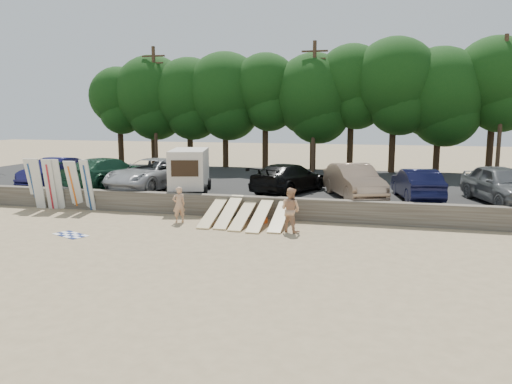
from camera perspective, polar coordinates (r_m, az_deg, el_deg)
ground at (r=20.76m, az=-5.15°, el=-4.43°), size 120.00×120.00×0.00m
seawall at (r=23.44m, az=-2.74°, el=-1.60°), size 44.00×0.50×1.00m
parking_lot at (r=30.62m, az=1.35°, el=0.63°), size 44.00×14.50×0.70m
treeline at (r=37.10m, az=4.65°, el=11.52°), size 32.49×6.64×9.27m
utility_poles at (r=35.36m, az=6.62°, el=9.95°), size 25.80×0.26×9.00m
box_trailer at (r=26.23m, az=-7.64°, el=2.69°), size 2.70×3.86×2.25m
car_0 at (r=31.24m, az=-22.07°, el=2.20°), size 1.81×4.73×1.54m
car_1 at (r=29.35m, az=-16.52°, el=2.20°), size 3.63×6.07×1.65m
car_2 at (r=27.87m, az=-11.84°, el=2.05°), size 3.89×6.38×1.65m
car_3 at (r=26.13m, az=3.77°, el=1.62°), size 3.87×5.65×1.52m
car_4 at (r=24.88m, az=11.12°, el=1.24°), size 3.50×5.27×1.64m
car_5 at (r=25.10m, az=17.90°, el=0.87°), size 2.39×4.75×1.49m
car_6 at (r=25.47m, az=26.29°, el=0.78°), size 3.38×5.51×1.75m
surfboard_upright_0 at (r=27.96m, az=-24.18°, el=0.95°), size 0.50×0.63×2.55m
surfboard_upright_1 at (r=27.46m, az=-23.70°, el=0.87°), size 0.55×0.56×2.57m
surfboard_upright_2 at (r=27.03m, az=-22.50°, el=0.82°), size 0.57×0.59×2.57m
surfboard_upright_3 at (r=26.94m, az=-21.78°, el=0.83°), size 0.57×0.61×2.56m
surfboard_upright_4 at (r=26.41m, az=-20.18°, el=0.71°), size 0.54×0.83×2.51m
surfboard_upright_5 at (r=26.33m, az=-19.97°, el=0.70°), size 0.58×0.85×2.51m
surfboard_upright_6 at (r=26.01m, az=-18.70°, el=0.73°), size 0.55×0.59×2.57m
surfboard_low_0 at (r=22.22m, az=-4.90°, el=-2.30°), size 0.56×2.89×0.93m
surfboard_low_1 at (r=22.02m, az=-3.11°, el=-2.25°), size 0.56×2.86×1.04m
surfboard_low_2 at (r=21.74m, az=-1.47°, el=-2.66°), size 0.56×2.92×0.83m
surfboard_low_3 at (r=21.39m, az=0.48°, el=-2.74°), size 0.56×2.90×0.92m
surfboard_low_4 at (r=21.41m, az=2.82°, el=-2.67°), size 0.56×2.88×0.96m
beachgoer_a at (r=22.38m, az=-8.81°, el=-1.42°), size 0.69×0.67×1.60m
beachgoer_b at (r=20.38m, az=3.96°, el=-2.04°), size 1.10×1.00×1.83m
cooler at (r=22.97m, az=-3.36°, el=-2.69°), size 0.47×0.43×0.32m
gear_bag at (r=22.14m, az=0.89°, el=-3.25°), size 0.31×0.26×0.22m
beach_towel at (r=21.29m, az=-20.41°, el=-4.61°), size 1.98×1.98×0.00m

